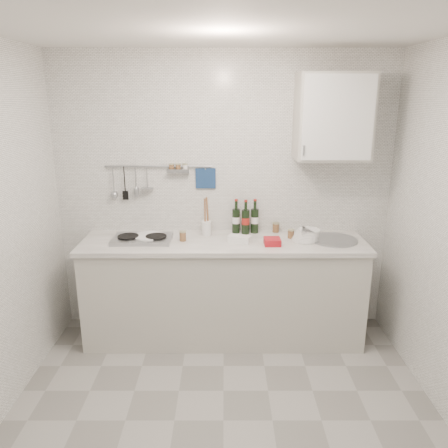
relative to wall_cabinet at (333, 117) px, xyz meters
name	(u,v)px	position (x,y,z in m)	size (l,w,h in m)	color
floor	(223,421)	(-0.90, -1.22, -1.95)	(3.00, 3.00, 0.00)	slate
ceiling	(223,19)	(-0.90, -1.22, 0.55)	(3.00, 3.00, 0.00)	silver
back_wall	(224,195)	(-0.90, 0.18, -0.70)	(3.00, 0.02, 2.50)	silver
counter	(224,292)	(-0.89, -0.12, -1.52)	(2.44, 0.64, 0.96)	#B0ADA2
wall_rail	(156,177)	(-1.50, 0.15, -0.52)	(0.98, 0.09, 0.34)	#93969B
wall_cabinet	(333,117)	(0.00, 0.00, 0.00)	(0.60, 0.38, 0.70)	#B0ADA2
plate_stack_hob	(148,237)	(-1.55, -0.10, -1.01)	(0.28, 0.27, 0.04)	#475FA1
plate_stack_sink	(307,235)	(-0.18, -0.11, -0.98)	(0.25, 0.23, 0.10)	white
wine_bottles	(245,216)	(-0.70, 0.10, -0.87)	(0.24, 0.10, 0.31)	black
butter_dish	(239,239)	(-0.76, -0.16, -1.00)	(0.18, 0.09, 0.06)	white
strawberry_punnet	(272,242)	(-0.49, -0.23, -1.00)	(0.13, 0.13, 0.06)	red
utensil_crock	(206,226)	(-1.05, 0.04, -0.95)	(0.09, 0.09, 0.35)	white
jar_a	(208,227)	(-1.04, 0.13, -0.99)	(0.06, 0.06, 0.09)	brown
jar_b	(276,227)	(-0.42, 0.13, -0.99)	(0.06, 0.06, 0.09)	brown
jar_c	(291,234)	(-0.31, -0.05, -0.99)	(0.06, 0.06, 0.08)	brown
jar_d	(183,236)	(-1.25, -0.13, -0.99)	(0.06, 0.06, 0.09)	brown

